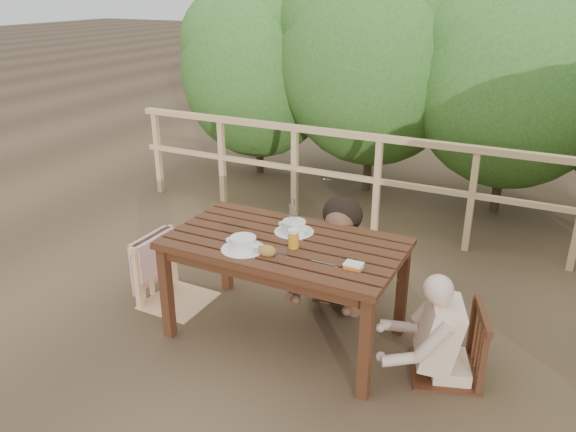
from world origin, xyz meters
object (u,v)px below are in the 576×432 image
at_px(soup_near, 243,244).
at_px(bread_roll, 267,251).
at_px(beer_glass, 293,240).
at_px(tumbler, 281,256).
at_px(woman, 349,216).
at_px(chair_right, 451,313).
at_px(table, 285,290).
at_px(bottle, 293,215).
at_px(chair_far, 347,247).
at_px(soup_far, 294,227).
at_px(butter_tub, 354,267).
at_px(diner_right, 459,295).
at_px(chair_left, 174,245).

height_order(soup_near, bread_roll, soup_near).
relative_size(beer_glass, tumbler, 1.76).
bearing_deg(woman, bread_roll, 74.84).
height_order(chair_right, woman, woman).
height_order(table, bottle, bottle).
bearing_deg(chair_far, bread_roll, -105.38).
relative_size(table, chair_far, 1.86).
xyz_separation_m(soup_far, butter_tub, (0.56, -0.33, -0.02)).
height_order(diner_right, bottle, diner_right).
distance_m(woman, diner_right, 1.17).
bearing_deg(beer_glass, table, 144.70).
bearing_deg(bottle, soup_far, -49.01).
distance_m(chair_right, soup_far, 1.18).
relative_size(chair_far, chair_right, 0.95).
distance_m(chair_right, woman, 1.17).
bearing_deg(chair_right, table, -104.28).
bearing_deg(tumbler, butter_tub, 12.98).
bearing_deg(bread_roll, butter_tub, 6.66).
relative_size(soup_far, bottle, 1.12).
height_order(woman, butter_tub, woman).
distance_m(chair_right, bread_roll, 1.21).
xyz_separation_m(table, chair_left, (-0.95, 0.02, 0.13)).
bearing_deg(tumbler, beer_glass, 93.53).
relative_size(table, bottle, 6.39).
relative_size(woman, soup_far, 4.93).
bearing_deg(chair_left, diner_right, -87.76).
relative_size(diner_right, butter_tub, 10.22).
relative_size(bottle, tumbler, 3.03).
relative_size(woman, soup_near, 4.69).
height_order(table, soup_far, soup_far).
bearing_deg(chair_left, woman, -57.21).
bearing_deg(soup_near, beer_glass, 30.19).
xyz_separation_m(table, woman, (0.18, 0.73, 0.32)).
height_order(diner_right, soup_near, diner_right).
bearing_deg(soup_near, chair_far, 69.06).
bearing_deg(butter_tub, soup_near, -174.76).
distance_m(chair_far, soup_near, 1.08).
bearing_deg(bread_roll, soup_far, 90.23).
relative_size(soup_near, beer_glass, 2.04).
xyz_separation_m(chair_left, chair_far, (1.13, 0.70, -0.07)).
bearing_deg(soup_near, soup_far, 66.21).
bearing_deg(soup_far, soup_near, -113.79).
distance_m(chair_far, beer_glass, 0.87).
bearing_deg(diner_right, chair_far, 38.39).
distance_m(chair_left, bread_roll, 1.01).
bearing_deg(butter_tub, tumbler, -167.11).
distance_m(woman, tumbler, 1.01).
bearing_deg(table, beer_glass, -35.30).
relative_size(beer_glass, bottle, 0.58).
distance_m(chair_left, chair_right, 2.07).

